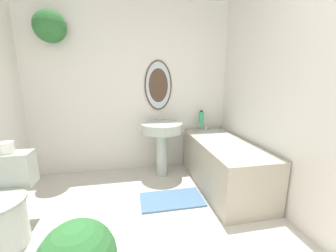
# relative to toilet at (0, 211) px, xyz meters

# --- Properties ---
(wall_back) EXTENTS (2.93, 0.37, 2.40)m
(wall_back) POSITION_rel_toilet_xyz_m (1.02, 1.30, 1.00)
(wall_back) COLOR silver
(wall_back) RESTS_ON ground_plane
(wall_right) EXTENTS (0.06, 2.72, 2.40)m
(wall_right) POSITION_rel_toilet_xyz_m (2.56, -0.02, 0.92)
(wall_right) COLOR silver
(wall_right) RESTS_ON ground_plane
(toilet) EXTENTS (0.45, 0.62, 0.69)m
(toilet) POSITION_rel_toilet_xyz_m (0.00, 0.00, 0.00)
(toilet) COLOR #B2BCB2
(toilet) RESTS_ON ground_plane
(pedestal_sink) EXTENTS (0.56, 0.56, 0.85)m
(pedestal_sink) POSITION_rel_toilet_xyz_m (1.49, 0.97, 0.30)
(pedestal_sink) COLOR #B2BCB2
(pedestal_sink) RESTS_ON ground_plane
(bathtub) EXTENTS (0.62, 1.43, 0.66)m
(bathtub) POSITION_rel_toilet_xyz_m (2.20, 0.52, 0.02)
(bathtub) COLOR #B2A893
(bathtub) RESTS_ON ground_plane
(shampoo_bottle) EXTENTS (0.07, 0.07, 0.22)m
(shampoo_bottle) POSITION_rel_toilet_xyz_m (2.13, 1.17, 0.48)
(shampoo_bottle) COLOR #38B275
(shampoo_bottle) RESTS_ON bathtub
(bath_mat) EXTENTS (0.70, 0.39, 0.02)m
(bath_mat) POSITION_rel_toilet_xyz_m (1.49, 0.31, -0.27)
(bath_mat) COLOR #4C7093
(bath_mat) RESTS_ON ground_plane
(toilet_paper_roll) EXTENTS (0.11, 0.11, 0.10)m
(toilet_paper_roll) POSITION_rel_toilet_xyz_m (0.00, 0.23, 0.46)
(toilet_paper_roll) COLOR white
(toilet_paper_roll) RESTS_ON toilet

